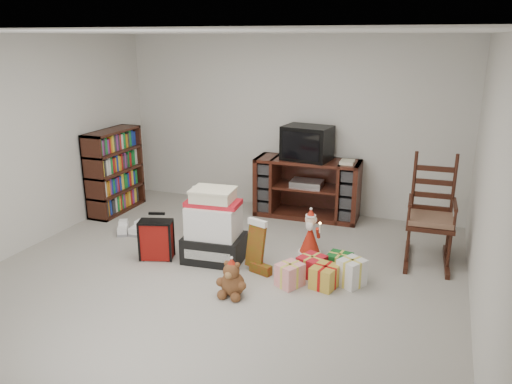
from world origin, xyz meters
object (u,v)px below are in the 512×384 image
red_suitcase (156,240)px  sneaker_pair (131,229)px  bookshelf (115,173)px  gift_cluster (326,270)px  tv_stand (307,188)px  santa_figurine (310,237)px  gift_pile (214,230)px  teddy_bear (232,281)px  rocking_chair (430,224)px  mrs_claus_figurine (195,217)px  crt_television (307,143)px

red_suitcase → sneaker_pair: red_suitcase is taller
bookshelf → gift_cluster: size_ratio=1.40×
tv_stand → santa_figurine: (0.39, -1.26, -0.20)m
sneaker_pair → tv_stand: bearing=17.2°
gift_pile → sneaker_pair: bearing=160.3°
teddy_bear → sneaker_pair: 2.17m
santa_figurine → sneaker_pair: bearing=-175.4°
rocking_chair → gift_pile: (-2.29, -0.88, -0.07)m
bookshelf → mrs_claus_figurine: 1.61m
gift_pile → teddy_bear: 0.89m
gift_cluster → gift_pile: bearing=176.9°
teddy_bear → gift_cluster: 1.01m
teddy_bear → crt_television: 2.64m
rocking_chair → sneaker_pair: bearing=-174.3°
santa_figurine → sneaker_pair: 2.38m
tv_stand → santa_figurine: bearing=-75.0°
gift_pile → mrs_claus_figurine: (-0.56, 0.60, -0.12)m
mrs_claus_figurine → sneaker_pair: bearing=-162.9°
bookshelf → gift_pile: 2.34m
bookshelf → rocking_chair: (4.36, -0.16, -0.14)m
gift_cluster → bookshelf: bearing=161.8°
tv_stand → mrs_claus_figurine: 1.68m
tv_stand → bookshelf: bearing=-166.2°
red_suitcase → gift_cluster: bearing=-13.3°
rocking_chair → sneaker_pair: size_ratio=3.17×
tv_stand → teddy_bear: (-0.07, -2.50, -0.26)m
gift_cluster → santa_figurine: bearing=118.6°
red_suitcase → mrs_claus_figurine: mrs_claus_figurine is taller
teddy_bear → gift_pile: bearing=127.1°
teddy_bear → gift_cluster: teddy_bear is taller
bookshelf → crt_television: (2.66, 0.75, 0.49)m
santa_figurine → crt_television: 1.57m
gift_pile → crt_television: 2.01m
tv_stand → teddy_bear: 2.51m
bookshelf → sneaker_pair: bearing=-44.9°
rocking_chair → teddy_bear: size_ratio=3.50×
tv_stand → rocking_chair: size_ratio=1.15×
tv_stand → red_suitcase: bearing=-123.5°
santa_figurine → crt_television: size_ratio=0.82×
gift_pile → santa_figurine: gift_pile is taller
gift_pile → sneaker_pair: (-1.38, 0.35, -0.31)m
bookshelf → teddy_bear: (2.60, -1.74, -0.42)m
bookshelf → gift_cluster: bookshelf is taller
red_suitcase → santa_figurine: santa_figurine is taller
bookshelf → mrs_claus_figurine: (1.52, -0.44, -0.33)m
bookshelf → rocking_chair: rocking_chair is taller
gift_pile → red_suitcase: bearing=-167.2°
gift_pile → crt_television: (0.58, 1.79, 0.70)m
tv_stand → mrs_claus_figurine: (-1.16, -1.20, -0.17)m
red_suitcase → santa_figurine: (1.62, 0.75, -0.02)m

